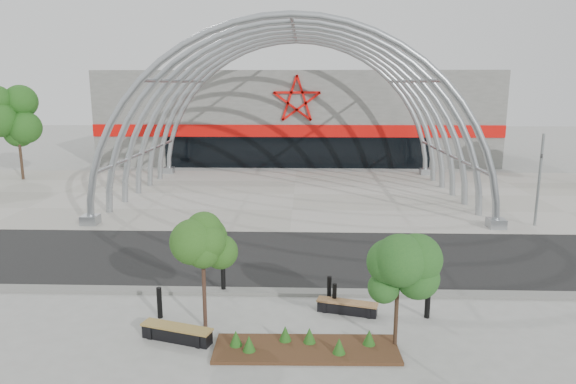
% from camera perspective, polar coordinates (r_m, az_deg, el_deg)
% --- Properties ---
extents(ground, '(140.00, 140.00, 0.00)m').
position_cam_1_polar(ground, '(17.79, -0.43, -10.92)').
color(ground, gray).
rests_on(ground, ground).
extents(road, '(140.00, 7.00, 0.02)m').
position_cam_1_polar(road, '(21.05, -0.04, -7.20)').
color(road, black).
rests_on(road, ground).
extents(forecourt, '(60.00, 17.00, 0.04)m').
position_cam_1_polar(forecourt, '(32.62, 0.66, -0.25)').
color(forecourt, '#A4A094').
rests_on(forecourt, ground).
extents(kerb, '(60.00, 0.50, 0.12)m').
position_cam_1_polar(kerb, '(17.54, -0.46, -11.06)').
color(kerb, slate).
rests_on(kerb, ground).
extents(arena_building, '(34.00, 15.24, 8.00)m').
position_cam_1_polar(arena_building, '(49.92, 1.12, 8.59)').
color(arena_building, slate).
rests_on(arena_building, ground).
extents(vault_canopy, '(20.80, 15.80, 20.36)m').
position_cam_1_polar(vault_canopy, '(32.62, 0.66, -0.26)').
color(vault_canopy, '#9AA0A4').
rests_on(vault_canopy, ground).
extents(planting_bed, '(4.89, 1.59, 0.51)m').
position_cam_1_polar(planting_bed, '(14.16, 1.76, -16.72)').
color(planting_bed, '#3A2518').
rests_on(planting_bed, ground).
extents(signal_pole, '(0.34, 0.63, 4.58)m').
position_cam_1_polar(signal_pole, '(27.74, 26.14, 1.34)').
color(signal_pole, gray).
rests_on(signal_pole, ground).
extents(street_tree_0, '(1.55, 1.55, 3.53)m').
position_cam_1_polar(street_tree_0, '(14.56, -9.48, -5.73)').
color(street_tree_0, '#331D18').
rests_on(street_tree_0, ground).
extents(street_tree_1, '(1.36, 1.36, 3.22)m').
position_cam_1_polar(street_tree_1, '(13.72, 12.18, -7.95)').
color(street_tree_1, black).
rests_on(street_tree_1, ground).
extents(bench_0, '(2.09, 1.03, 0.43)m').
position_cam_1_polar(bench_0, '(14.89, -12.24, -15.11)').
color(bench_0, black).
rests_on(bench_0, ground).
extents(bench_1, '(1.90, 0.88, 0.39)m').
position_cam_1_polar(bench_1, '(16.22, 6.59, -12.63)').
color(bench_1, black).
rests_on(bench_1, ground).
extents(bollard_0, '(0.15, 0.15, 0.96)m').
position_cam_1_polar(bollard_0, '(16.20, -14.09, -11.84)').
color(bollard_0, black).
rests_on(bollard_0, ground).
extents(bollard_1, '(0.15, 0.15, 0.93)m').
position_cam_1_polar(bollard_1, '(17.65, -7.21, -9.58)').
color(bollard_1, black).
rests_on(bollard_1, ground).
extents(bollard_2, '(0.14, 0.14, 0.88)m').
position_cam_1_polar(bollard_2, '(16.82, 4.60, -10.74)').
color(bollard_2, black).
rests_on(bollard_2, ground).
extents(bollard_3, '(0.14, 0.14, 0.86)m').
position_cam_1_polar(bollard_3, '(16.32, 5.18, -11.51)').
color(bollard_3, black).
rests_on(bollard_3, ground).
extents(bollard_4, '(0.16, 0.16, 1.02)m').
position_cam_1_polar(bollard_4, '(16.27, 15.26, -11.67)').
color(bollard_4, black).
rests_on(bollard_4, ground).
extents(bg_tree_0, '(3.00, 3.00, 6.45)m').
position_cam_1_polar(bg_tree_0, '(41.90, -27.94, 7.46)').
color(bg_tree_0, black).
rests_on(bg_tree_0, ground).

